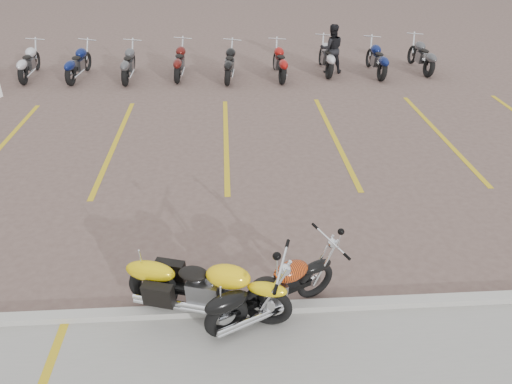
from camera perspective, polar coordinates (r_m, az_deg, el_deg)
ground at (r=8.88m, az=-3.16°, el=-4.69°), size 100.00×100.00×0.00m
curb at (r=7.29m, az=-2.93°, el=-13.31°), size 60.00×0.18×0.12m
parking_stripes at (r=12.38m, az=-3.44°, el=5.96°), size 38.00×5.50×0.01m
yellow_cruiser at (r=7.03m, az=-5.85°, el=-10.81°), size 2.30×0.81×0.97m
flame_cruiser at (r=7.00m, az=1.42°, el=-11.42°), size 1.91×1.06×0.85m
person_b at (r=17.65m, az=8.64°, el=15.88°), size 0.80×0.63×1.62m
bg_bike_row at (r=17.22m, az=-8.88°, el=14.62°), size 17.20×2.02×1.10m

